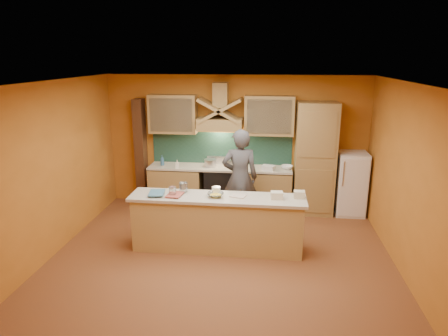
# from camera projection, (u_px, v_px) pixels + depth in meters

# --- Properties ---
(floor) EXTENTS (5.50, 5.00, 0.01)m
(floor) POSITION_uv_depth(u_px,v_px,m) (221.00, 257.00, 6.50)
(floor) COLOR brown
(floor) RESTS_ON ground
(ceiling) EXTENTS (5.50, 5.00, 0.01)m
(ceiling) POSITION_uv_depth(u_px,v_px,m) (221.00, 82.00, 5.74)
(ceiling) COLOR white
(ceiling) RESTS_ON wall_back
(wall_back) EXTENTS (5.50, 0.02, 2.80)m
(wall_back) POSITION_uv_depth(u_px,v_px,m) (236.00, 142.00, 8.51)
(wall_back) COLOR #BC6F24
(wall_back) RESTS_ON floor
(wall_front) EXTENTS (5.50, 0.02, 2.80)m
(wall_front) POSITION_uv_depth(u_px,v_px,m) (188.00, 252.00, 3.73)
(wall_front) COLOR #BC6F24
(wall_front) RESTS_ON floor
(wall_left) EXTENTS (0.02, 5.00, 2.80)m
(wall_left) POSITION_uv_depth(u_px,v_px,m) (52.00, 170.00, 6.43)
(wall_left) COLOR #BC6F24
(wall_left) RESTS_ON floor
(wall_right) EXTENTS (0.02, 5.00, 2.80)m
(wall_right) POSITION_uv_depth(u_px,v_px,m) (408.00, 182.00, 5.81)
(wall_right) COLOR #BC6F24
(wall_right) RESTS_ON floor
(base_cabinet_left) EXTENTS (1.10, 0.60, 0.86)m
(base_cabinet_left) POSITION_uv_depth(u_px,v_px,m) (176.00, 187.00, 8.63)
(base_cabinet_left) COLOR #A2814A
(base_cabinet_left) RESTS_ON floor
(base_cabinet_right) EXTENTS (1.10, 0.60, 0.86)m
(base_cabinet_right) POSITION_uv_depth(u_px,v_px,m) (265.00, 190.00, 8.41)
(base_cabinet_right) COLOR #A2814A
(base_cabinet_right) RESTS_ON floor
(counter_top) EXTENTS (3.00, 0.62, 0.04)m
(counter_top) POSITION_uv_depth(u_px,v_px,m) (220.00, 168.00, 8.39)
(counter_top) COLOR beige
(counter_top) RESTS_ON base_cabinet_left
(stove) EXTENTS (0.60, 0.58, 0.90)m
(stove) POSITION_uv_depth(u_px,v_px,m) (220.00, 188.00, 8.52)
(stove) COLOR black
(stove) RESTS_ON floor
(backsplash) EXTENTS (3.00, 0.03, 0.70)m
(backsplash) POSITION_uv_depth(u_px,v_px,m) (222.00, 148.00, 8.57)
(backsplash) COLOR #1B3B31
(backsplash) RESTS_ON wall_back
(range_hood) EXTENTS (0.92, 0.50, 0.24)m
(range_hood) POSITION_uv_depth(u_px,v_px,m) (220.00, 124.00, 8.19)
(range_hood) COLOR #A2814A
(range_hood) RESTS_ON wall_back
(hood_chimney) EXTENTS (0.30, 0.30, 0.50)m
(hood_chimney) POSITION_uv_depth(u_px,v_px,m) (221.00, 95.00, 8.13)
(hood_chimney) COLOR #A2814A
(hood_chimney) RESTS_ON wall_back
(upper_cabinet_left) EXTENTS (1.00, 0.35, 0.80)m
(upper_cabinet_left) POSITION_uv_depth(u_px,v_px,m) (173.00, 114.00, 8.33)
(upper_cabinet_left) COLOR #A2814A
(upper_cabinet_left) RESTS_ON wall_back
(upper_cabinet_right) EXTENTS (1.00, 0.35, 0.80)m
(upper_cabinet_right) POSITION_uv_depth(u_px,v_px,m) (269.00, 115.00, 8.10)
(upper_cabinet_right) COLOR #A2814A
(upper_cabinet_right) RESTS_ON wall_back
(pantry_column) EXTENTS (0.80, 0.60, 2.30)m
(pantry_column) POSITION_uv_depth(u_px,v_px,m) (315.00, 159.00, 8.11)
(pantry_column) COLOR #A2814A
(pantry_column) RESTS_ON floor
(fridge) EXTENTS (0.58, 0.60, 1.30)m
(fridge) POSITION_uv_depth(u_px,v_px,m) (351.00, 184.00, 8.16)
(fridge) COLOR white
(fridge) RESTS_ON floor
(trim_column_left) EXTENTS (0.20, 0.30, 2.30)m
(trim_column_left) POSITION_uv_depth(u_px,v_px,m) (141.00, 152.00, 8.67)
(trim_column_left) COLOR #472816
(trim_column_left) RESTS_ON floor
(island_body) EXTENTS (2.80, 0.55, 0.88)m
(island_body) POSITION_uv_depth(u_px,v_px,m) (217.00, 225.00, 6.68)
(island_body) COLOR tan
(island_body) RESTS_ON floor
(island_top) EXTENTS (2.90, 0.62, 0.05)m
(island_top) POSITION_uv_depth(u_px,v_px,m) (217.00, 198.00, 6.55)
(island_top) COLOR beige
(island_top) RESTS_ON island_body
(person) EXTENTS (0.74, 0.54, 1.87)m
(person) POSITION_uv_depth(u_px,v_px,m) (240.00, 178.00, 7.57)
(person) COLOR #4C4C51
(person) RESTS_ON floor
(pot_large) EXTENTS (0.27, 0.27, 0.15)m
(pot_large) POSITION_uv_depth(u_px,v_px,m) (210.00, 164.00, 8.39)
(pot_large) COLOR silver
(pot_large) RESTS_ON stove
(pot_small) EXTENTS (0.21, 0.21, 0.14)m
(pot_small) POSITION_uv_depth(u_px,v_px,m) (230.00, 164.00, 8.39)
(pot_small) COLOR silver
(pot_small) RESTS_ON stove
(soap_bottle_a) EXTENTS (0.10, 0.10, 0.17)m
(soap_bottle_a) POSITION_uv_depth(u_px,v_px,m) (177.00, 164.00, 8.28)
(soap_bottle_a) COLOR white
(soap_bottle_a) RESTS_ON counter_top
(soap_bottle_b) EXTENTS (0.11, 0.11, 0.22)m
(soap_bottle_b) POSITION_uv_depth(u_px,v_px,m) (162.00, 160.00, 8.45)
(soap_bottle_b) COLOR #305B84
(soap_bottle_b) RESTS_ON counter_top
(bowl_back) EXTENTS (0.31, 0.31, 0.07)m
(bowl_back) POSITION_uv_depth(u_px,v_px,m) (287.00, 167.00, 8.21)
(bowl_back) COLOR white
(bowl_back) RESTS_ON counter_top
(dish_rack) EXTENTS (0.30, 0.26, 0.09)m
(dish_rack) POSITION_uv_depth(u_px,v_px,m) (268.00, 168.00, 8.15)
(dish_rack) COLOR white
(dish_rack) RESTS_ON counter_top
(book_lower) EXTENTS (0.28, 0.35, 0.03)m
(book_lower) POSITION_uv_depth(u_px,v_px,m) (168.00, 194.00, 6.60)
(book_lower) COLOR #B04B3F
(book_lower) RESTS_ON island_top
(book_upper) EXTENTS (0.29, 0.37, 0.03)m
(book_upper) POSITION_uv_depth(u_px,v_px,m) (149.00, 193.00, 6.60)
(book_upper) COLOR teal
(book_upper) RESTS_ON island_top
(jar_large) EXTENTS (0.18, 0.18, 0.17)m
(jar_large) POSITION_uv_depth(u_px,v_px,m) (183.00, 188.00, 6.72)
(jar_large) COLOR silver
(jar_large) RESTS_ON island_top
(jar_small) EXTENTS (0.12, 0.12, 0.15)m
(jar_small) POSITION_uv_depth(u_px,v_px,m) (173.00, 191.00, 6.56)
(jar_small) COLOR silver
(jar_small) RESTS_ON island_top
(kitchen_scale) EXTENTS (0.15, 0.15, 0.10)m
(kitchen_scale) POSITION_uv_depth(u_px,v_px,m) (216.00, 191.00, 6.66)
(kitchen_scale) COLOR white
(kitchen_scale) RESTS_ON island_top
(mixing_bowl) EXTENTS (0.29, 0.29, 0.07)m
(mixing_bowl) POSITION_uv_depth(u_px,v_px,m) (216.00, 195.00, 6.52)
(mixing_bowl) COLOR silver
(mixing_bowl) RESTS_ON island_top
(cloth) EXTENTS (0.29, 0.25, 0.02)m
(cloth) POSITION_uv_depth(u_px,v_px,m) (238.00, 196.00, 6.54)
(cloth) COLOR beige
(cloth) RESTS_ON island_top
(grocery_bag_a) EXTENTS (0.18, 0.14, 0.11)m
(grocery_bag_a) POSITION_uv_depth(u_px,v_px,m) (299.00, 194.00, 6.46)
(grocery_bag_a) COLOR beige
(grocery_bag_a) RESTS_ON island_top
(grocery_bag_b) EXTENTS (0.20, 0.16, 0.12)m
(grocery_bag_b) POSITION_uv_depth(u_px,v_px,m) (277.00, 195.00, 6.42)
(grocery_bag_b) COLOR beige
(grocery_bag_b) RESTS_ON island_top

